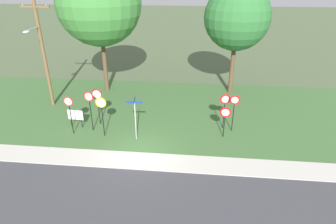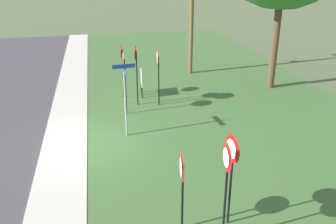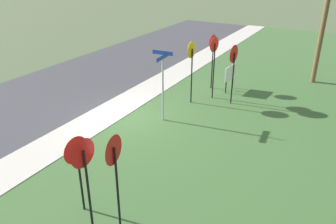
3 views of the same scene
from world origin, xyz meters
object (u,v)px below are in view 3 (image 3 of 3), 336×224
at_px(yield_sign_near_right, 77,157).
at_px(street_name_post, 163,80).
at_px(notice_board, 230,74).
at_px(stop_sign_far_center, 213,51).
at_px(stop_sign_far_left, 192,59).
at_px(yield_sign_near_left, 85,167).
at_px(stop_sign_near_left, 214,55).
at_px(yield_sign_far_left, 114,161).
at_px(stop_sign_near_right, 233,62).

xyz_separation_m(yield_sign_near_right, street_name_post, (-5.52, -0.81, 0.12)).
bearing_deg(yield_sign_near_right, notice_board, -175.23).
distance_m(stop_sign_far_center, yield_sign_near_right, 9.80).
bearing_deg(yield_sign_near_right, street_name_post, -164.80).
xyz_separation_m(stop_sign_far_left, yield_sign_near_left, (8.27, 1.49, -0.06)).
xyz_separation_m(stop_sign_near_left, yield_sign_far_left, (8.69, 1.21, -0.15)).
bearing_deg(yield_sign_near_left, stop_sign_near_right, -176.75).
bearing_deg(stop_sign_far_left, yield_sign_far_left, 16.98).
bearing_deg(yield_sign_near_right, yield_sign_far_left, 94.38).
bearing_deg(yield_sign_near_left, yield_sign_near_right, -122.02).
bearing_deg(street_name_post, stop_sign_near_right, 145.03).
bearing_deg(yield_sign_far_left, yield_sign_near_left, -38.32).
height_order(stop_sign_near_left, yield_sign_far_left, stop_sign_near_left).
height_order(stop_sign_far_center, yield_sign_far_left, stop_sign_far_center).
relative_size(stop_sign_near_left, stop_sign_near_right, 1.07).
height_order(stop_sign_far_center, yield_sign_near_left, stop_sign_far_center).
height_order(yield_sign_near_left, street_name_post, street_name_post).
bearing_deg(yield_sign_near_left, stop_sign_far_left, -165.98).
relative_size(stop_sign_near_left, stop_sign_far_center, 1.06).
distance_m(stop_sign_near_left, street_name_post, 3.23).
bearing_deg(yield_sign_near_left, yield_sign_far_left, 152.78).
bearing_deg(street_name_post, notice_board, 160.87).
distance_m(stop_sign_near_right, stop_sign_far_center, 2.00).
relative_size(stop_sign_far_left, yield_sign_near_right, 1.29).
bearing_deg(notice_board, yield_sign_near_left, 7.72).
xyz_separation_m(stop_sign_far_left, yield_sign_far_left, (7.71, 1.83, -0.13)).
relative_size(stop_sign_far_left, yield_sign_near_left, 1.05).
xyz_separation_m(stop_sign_near_left, stop_sign_near_right, (0.19, 0.96, -0.10)).
relative_size(yield_sign_near_left, notice_board, 2.07).
xyz_separation_m(stop_sign_near_right, yield_sign_near_right, (8.45, -0.94, -0.35)).
relative_size(stop_sign_far_center, notice_board, 2.11).
height_order(stop_sign_near_left, yield_sign_near_left, stop_sign_near_left).
distance_m(stop_sign_near_right, notice_board, 1.89).
relative_size(yield_sign_far_left, street_name_post, 0.89).
bearing_deg(yield_sign_near_right, yield_sign_near_left, 61.04).
bearing_deg(yield_sign_far_left, yield_sign_near_right, -99.77).
bearing_deg(stop_sign_far_left, stop_sign_near_left, 151.38).
xyz_separation_m(stop_sign_near_left, stop_sign_far_center, (-1.14, -0.53, -0.12)).
xyz_separation_m(stop_sign_near_left, street_name_post, (3.12, -0.79, -0.32)).
height_order(stop_sign_near_left, yield_sign_near_right, stop_sign_near_left).
distance_m(street_name_post, notice_board, 4.61).
bearing_deg(stop_sign_near_left, yield_sign_near_left, 16.60).
relative_size(stop_sign_near_right, stop_sign_far_center, 0.99).
height_order(stop_sign_far_left, yield_sign_near_right, stop_sign_far_left).
bearing_deg(stop_sign_near_left, yield_sign_near_right, 11.35).
distance_m(yield_sign_far_left, notice_board, 10.03).
xyz_separation_m(street_name_post, notice_board, (-4.38, 1.17, -0.84)).
height_order(stop_sign_far_left, notice_board, stop_sign_far_left).
relative_size(stop_sign_far_center, yield_sign_far_left, 1.06).
bearing_deg(stop_sign_near_right, stop_sign_far_center, -126.09).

